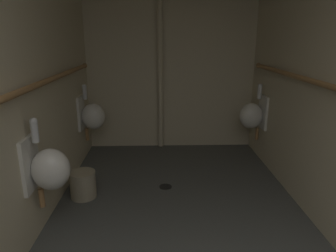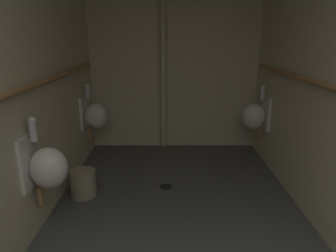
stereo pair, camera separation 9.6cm
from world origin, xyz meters
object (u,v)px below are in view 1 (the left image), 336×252
Objects in this scene: urinal_left_mid at (48,168)px; urinal_right_mid at (253,115)px; standpipe_back_wall at (160,61)px; floor_drain at (166,186)px; urinal_left_far at (92,116)px; waste_bin at (83,185)px.

urinal_right_mid is at bearing 37.70° from urinal_left_mid.
standpipe_back_wall is 18.02× the size of floor_drain.
urinal_left_far is 1.13m from waste_bin.
floor_drain is at bearing -146.16° from urinal_right_mid.
standpipe_back_wall is at bearing 26.93° from urinal_left_far.
urinal_left_mid and urinal_left_far have the same top height.
urinal_right_mid is 1.47m from standpipe_back_wall.
urinal_left_far is at bearing -153.07° from standpipe_back_wall.
urinal_left_far is 1.22m from standpipe_back_wall.
urinal_left_far is 2.67× the size of waste_bin.
urinal_right_mid is 5.39× the size of floor_drain.
standpipe_back_wall reaches higher than urinal_left_mid.
standpipe_back_wall reaches higher than urinal_left_far.
urinal_left_mid is 1.42m from floor_drain.
urinal_right_mid is (2.13, -0.04, 0.00)m from urinal_left_far.
urinal_left_mid is at bearing -142.30° from urinal_right_mid.
waste_bin is (0.09, 0.66, -0.48)m from urinal_left_mid.
urinal_left_mid and urinal_right_mid have the same top height.
urinal_right_mid is at bearing -0.99° from urinal_left_far.
urinal_right_mid is 2.32m from waste_bin.
urinal_right_mid reaches higher than floor_drain.
urinal_left_mid is 2.69m from urinal_right_mid.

